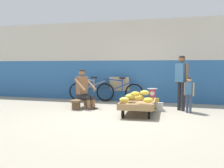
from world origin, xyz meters
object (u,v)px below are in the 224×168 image
at_px(weighing_scale, 152,93).
at_px(customer_child, 189,91).
at_px(plastic_crate, 152,104).
at_px(sign_board, 120,89).
at_px(vendor_seated, 84,89).
at_px(customer_adult, 182,77).
at_px(banana_cart, 138,105).
at_px(low_bench, 82,101).
at_px(shopping_bag, 160,107).
at_px(bicycle_far_left, 119,92).
at_px(bicycle_near_left, 91,91).

height_order(weighing_scale, customer_child, customer_child).
distance_m(plastic_crate, sign_board, 1.89).
xyz_separation_m(plastic_crate, weighing_scale, (0.00, -0.00, 0.30)).
bearing_deg(customer_child, weighing_scale, 156.92).
xyz_separation_m(plastic_crate, customer_child, (1.02, -0.44, 0.43)).
distance_m(plastic_crate, weighing_scale, 0.30).
bearing_deg(vendor_seated, customer_adult, 6.50).
relative_size(customer_adult, customer_child, 1.62).
bearing_deg(vendor_seated, banana_cart, -18.26).
relative_size(low_bench, sign_board, 1.30).
bearing_deg(customer_adult, low_bench, -174.49).
bearing_deg(customer_adult, shopping_bag, -155.80).
relative_size(banana_cart, customer_adult, 0.97).
xyz_separation_m(banana_cart, shopping_bag, (0.48, 0.64, -0.12)).
xyz_separation_m(banana_cart, plastic_crate, (0.23, 1.00, -0.09)).
bearing_deg(sign_board, customer_child, -36.85).
bearing_deg(low_bench, shopping_bag, 0.57).
height_order(bicycle_far_left, customer_child, customer_child).
xyz_separation_m(bicycle_near_left, customer_adult, (3.14, -1.22, 0.60)).
bearing_deg(vendor_seated, shopping_bag, 1.66).
bearing_deg(shopping_bag, plastic_crate, 124.87).
bearing_deg(customer_adult, banana_cart, -139.47).
height_order(vendor_seated, bicycle_far_left, vendor_seated).
relative_size(plastic_crate, bicycle_near_left, 0.22).
distance_m(low_bench, plastic_crate, 2.09).
bearing_deg(bicycle_near_left, sign_board, 11.54).
xyz_separation_m(low_bench, customer_adult, (2.87, 0.28, 0.75)).
xyz_separation_m(banana_cart, sign_board, (-1.09, 2.32, 0.19)).
distance_m(banana_cart, bicycle_near_left, 2.98).
xyz_separation_m(sign_board, customer_adult, (2.13, -1.42, 0.52)).
xyz_separation_m(weighing_scale, bicycle_far_left, (-1.28, 1.12, -0.10)).
bearing_deg(low_bench, plastic_crate, 10.53).
xyz_separation_m(low_bench, plastic_crate, (2.05, 0.38, -0.05)).
distance_m(plastic_crate, bicycle_far_left, 1.71).
bearing_deg(plastic_crate, sign_board, 135.05).
xyz_separation_m(bicycle_near_left, sign_board, (1.01, 0.21, 0.08)).
distance_m(bicycle_far_left, shopping_bag, 2.14).
height_order(vendor_seated, bicycle_near_left, vendor_seated).
distance_m(bicycle_far_left, sign_board, 0.22).
relative_size(bicycle_near_left, customer_adult, 1.08).
bearing_deg(vendor_seated, bicycle_far_left, 65.87).
height_order(customer_child, shopping_bag, customer_child).
bearing_deg(bicycle_near_left, bicycle_far_left, 0.32).
xyz_separation_m(banana_cart, bicycle_far_left, (-1.05, 2.12, 0.11)).
bearing_deg(sign_board, weighing_scale, -44.97).
bearing_deg(customer_child, plastic_crate, 156.87).
bearing_deg(customer_child, bicycle_far_left, 145.99).
xyz_separation_m(banana_cart, vendor_seated, (-1.74, 0.58, 0.33)).
relative_size(banana_cart, customer_child, 1.57).
bearing_deg(plastic_crate, vendor_seated, -167.91).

